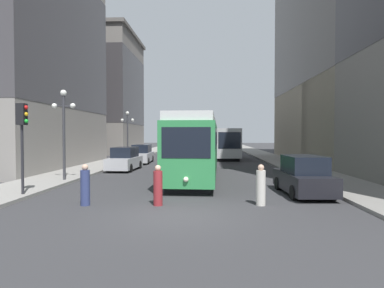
{
  "coord_description": "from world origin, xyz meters",
  "views": [
    {
      "loc": [
        1.04,
        -11.12,
        2.8
      ],
      "look_at": [
        0.09,
        8.4,
        2.24
      ],
      "focal_mm": 30.55,
      "sensor_mm": 36.0,
      "label": 1
    }
  ],
  "objects_px": {
    "parked_car_left_mid": "(142,154)",
    "parked_car_left_near": "(125,160)",
    "pedestrian_on_sidewalk": "(261,186)",
    "pedestrian_crossing_far": "(85,186)",
    "lamp_post_left_near": "(64,121)",
    "lamp_post_left_far": "(127,128)",
    "streetcar": "(197,145)",
    "transit_bus": "(226,142)",
    "parked_car_right_far": "(303,177)",
    "traffic_light_near_left": "(22,124)",
    "pedestrian_crossing_near": "(158,187)"
  },
  "relations": [
    {
      "from": "pedestrian_on_sidewalk",
      "to": "lamp_post_left_near",
      "type": "xyz_separation_m",
      "value": [
        -10.53,
        5.78,
        2.87
      ]
    },
    {
      "from": "parked_car_left_near",
      "to": "pedestrian_crossing_far",
      "type": "bearing_deg",
      "value": -79.98
    },
    {
      "from": "streetcar",
      "to": "parked_car_right_far",
      "type": "bearing_deg",
      "value": -47.48
    },
    {
      "from": "pedestrian_crossing_far",
      "to": "lamp_post_left_near",
      "type": "height_order",
      "value": "lamp_post_left_near"
    },
    {
      "from": "parked_car_left_mid",
      "to": "pedestrian_on_sidewalk",
      "type": "xyz_separation_m",
      "value": [
        8.63,
        -18.96,
        -0.09
      ]
    },
    {
      "from": "traffic_light_near_left",
      "to": "lamp_post_left_far",
      "type": "height_order",
      "value": "lamp_post_left_far"
    },
    {
      "from": "transit_bus",
      "to": "traffic_light_near_left",
      "type": "distance_m",
      "value": 26.96
    },
    {
      "from": "lamp_post_left_near",
      "to": "traffic_light_near_left",
      "type": "bearing_deg",
      "value": -87.33
    },
    {
      "from": "parked_car_left_mid",
      "to": "pedestrian_on_sidewalk",
      "type": "bearing_deg",
      "value": -67.75
    },
    {
      "from": "pedestrian_crossing_near",
      "to": "traffic_light_near_left",
      "type": "relative_size",
      "value": 0.4
    },
    {
      "from": "pedestrian_crossing_far",
      "to": "lamp_post_left_near",
      "type": "xyz_separation_m",
      "value": [
        -3.6,
        6.13,
        2.87
      ]
    },
    {
      "from": "parked_car_left_near",
      "to": "parked_car_left_mid",
      "type": "bearing_deg",
      "value": 92.46
    },
    {
      "from": "streetcar",
      "to": "lamp_post_left_near",
      "type": "xyz_separation_m",
      "value": [
        -7.69,
        -2.73,
        1.53
      ]
    },
    {
      "from": "pedestrian_crossing_near",
      "to": "pedestrian_crossing_far",
      "type": "distance_m",
      "value": 2.88
    },
    {
      "from": "parked_car_right_far",
      "to": "lamp_post_left_far",
      "type": "relative_size",
      "value": 0.85
    },
    {
      "from": "transit_bus",
      "to": "parked_car_left_mid",
      "type": "relative_size",
      "value": 2.26
    },
    {
      "from": "pedestrian_crossing_near",
      "to": "traffic_light_near_left",
      "type": "bearing_deg",
      "value": -161.25
    },
    {
      "from": "transit_bus",
      "to": "parked_car_left_mid",
      "type": "height_order",
      "value": "transit_bus"
    },
    {
      "from": "parked_car_left_mid",
      "to": "parked_car_left_near",
      "type": "bearing_deg",
      "value": -92.21
    },
    {
      "from": "pedestrian_crossing_near",
      "to": "pedestrian_on_sidewalk",
      "type": "xyz_separation_m",
      "value": [
        4.06,
        0.22,
        0.01
      ]
    },
    {
      "from": "pedestrian_crossing_far",
      "to": "lamp_post_left_near",
      "type": "bearing_deg",
      "value": 53.71
    },
    {
      "from": "parked_car_right_far",
      "to": "lamp_post_left_far",
      "type": "height_order",
      "value": "lamp_post_left_far"
    },
    {
      "from": "streetcar",
      "to": "pedestrian_crossing_near",
      "type": "relative_size",
      "value": 8.8
    },
    {
      "from": "pedestrian_crossing_far",
      "to": "pedestrian_crossing_near",
      "type": "bearing_deg",
      "value": -64.06
    },
    {
      "from": "streetcar",
      "to": "parked_car_left_mid",
      "type": "distance_m",
      "value": 12.01
    },
    {
      "from": "pedestrian_crossing_far",
      "to": "pedestrian_on_sidewalk",
      "type": "bearing_deg",
      "value": -63.79
    },
    {
      "from": "transit_bus",
      "to": "parked_car_left_near",
      "type": "relative_size",
      "value": 2.47
    },
    {
      "from": "parked_car_left_near",
      "to": "parked_car_left_mid",
      "type": "xyz_separation_m",
      "value": [
        -0.0,
        6.6,
        0.0
      ]
    },
    {
      "from": "pedestrian_crossing_near",
      "to": "transit_bus",
      "type": "bearing_deg",
      "value": 112.01
    },
    {
      "from": "parked_car_left_near",
      "to": "pedestrian_crossing_near",
      "type": "bearing_deg",
      "value": -67.61
    },
    {
      "from": "pedestrian_crossing_far",
      "to": "lamp_post_left_far",
      "type": "height_order",
      "value": "lamp_post_left_far"
    },
    {
      "from": "streetcar",
      "to": "transit_bus",
      "type": "relative_size",
      "value": 1.26
    },
    {
      "from": "parked_car_right_far",
      "to": "traffic_light_near_left",
      "type": "xyz_separation_m",
      "value": [
        -12.67,
        -1.32,
        2.41
      ]
    },
    {
      "from": "lamp_post_left_far",
      "to": "parked_car_left_near",
      "type": "bearing_deg",
      "value": -77.48
    },
    {
      "from": "parked_car_left_mid",
      "to": "lamp_post_left_far",
      "type": "xyz_separation_m",
      "value": [
        -1.9,
        1.96,
        2.68
      ]
    },
    {
      "from": "traffic_light_near_left",
      "to": "streetcar",
      "type": "bearing_deg",
      "value": 44.68
    },
    {
      "from": "parked_car_right_far",
      "to": "lamp_post_left_far",
      "type": "xyz_separation_m",
      "value": [
        -12.89,
        18.48,
        2.68
      ]
    },
    {
      "from": "pedestrian_crossing_far",
      "to": "lamp_post_left_near",
      "type": "distance_m",
      "value": 7.66
    },
    {
      "from": "lamp_post_left_near",
      "to": "lamp_post_left_far",
      "type": "xyz_separation_m",
      "value": [
        -0.0,
        15.14,
        -0.1
      ]
    },
    {
      "from": "traffic_light_near_left",
      "to": "lamp_post_left_far",
      "type": "distance_m",
      "value": 19.81
    },
    {
      "from": "parked_car_right_far",
      "to": "lamp_post_left_near",
      "type": "xyz_separation_m",
      "value": [
        -12.89,
        3.34,
        2.78
      ]
    },
    {
      "from": "parked_car_left_mid",
      "to": "pedestrian_crossing_far",
      "type": "relative_size",
      "value": 3.03
    },
    {
      "from": "transit_bus",
      "to": "pedestrian_crossing_far",
      "type": "bearing_deg",
      "value": -105.84
    },
    {
      "from": "pedestrian_on_sidewalk",
      "to": "parked_car_left_near",
      "type": "bearing_deg",
      "value": -29.08
    },
    {
      "from": "streetcar",
      "to": "transit_bus",
      "type": "height_order",
      "value": "streetcar"
    },
    {
      "from": "streetcar",
      "to": "lamp_post_left_near",
      "type": "height_order",
      "value": "lamp_post_left_near"
    },
    {
      "from": "parked_car_left_near",
      "to": "traffic_light_near_left",
      "type": "height_order",
      "value": "traffic_light_near_left"
    },
    {
      "from": "streetcar",
      "to": "pedestrian_on_sidewalk",
      "type": "distance_m",
      "value": 9.07
    },
    {
      "from": "pedestrian_crossing_near",
      "to": "traffic_light_near_left",
      "type": "height_order",
      "value": "traffic_light_near_left"
    },
    {
      "from": "streetcar",
      "to": "transit_bus",
      "type": "distance_m",
      "value": 17.71
    }
  ]
}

